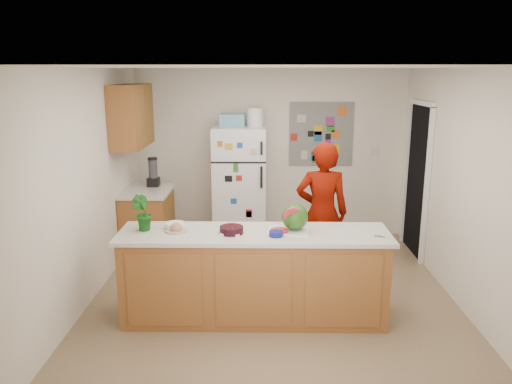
{
  "coord_description": "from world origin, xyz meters",
  "views": [
    {
      "loc": [
        -0.11,
        -5.18,
        2.46
      ],
      "look_at": [
        -0.19,
        0.2,
        1.16
      ],
      "focal_mm": 35.0,
      "sensor_mm": 36.0,
      "label": 1
    }
  ],
  "objects_px": {
    "person": "(322,213)",
    "watermelon": "(295,217)",
    "cherry_bowl": "(231,230)",
    "refrigerator": "(240,185)"
  },
  "relations": [
    {
      "from": "person",
      "to": "refrigerator",
      "type": "bearing_deg",
      "value": -53.17
    },
    {
      "from": "person",
      "to": "cherry_bowl",
      "type": "relative_size",
      "value": 7.3
    },
    {
      "from": "refrigerator",
      "to": "watermelon",
      "type": "bearing_deg",
      "value": -74.33
    },
    {
      "from": "person",
      "to": "watermelon",
      "type": "bearing_deg",
      "value": 68.34
    },
    {
      "from": "watermelon",
      "to": "cherry_bowl",
      "type": "relative_size",
      "value": 1.13
    },
    {
      "from": "person",
      "to": "watermelon",
      "type": "height_order",
      "value": "person"
    },
    {
      "from": "person",
      "to": "watermelon",
      "type": "distance_m",
      "value": 0.99
    },
    {
      "from": "cherry_bowl",
      "to": "person",
      "type": "bearing_deg",
      "value": 44.6
    },
    {
      "from": "refrigerator",
      "to": "cherry_bowl",
      "type": "distance_m",
      "value": 2.42
    },
    {
      "from": "person",
      "to": "cherry_bowl",
      "type": "height_order",
      "value": "person"
    }
  ]
}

